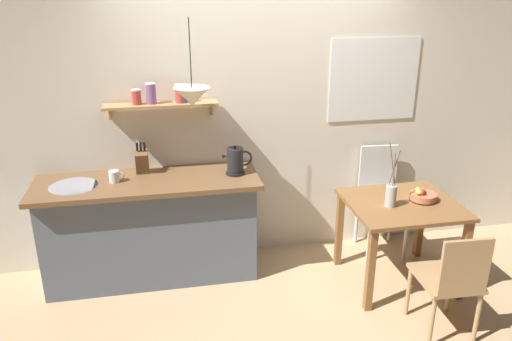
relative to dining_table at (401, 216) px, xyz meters
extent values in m
plane|color=tan|center=(-1.04, 0.16, -0.62)|extent=(14.00, 14.00, 0.00)
cube|color=silver|center=(-0.84, 0.81, 0.73)|extent=(6.80, 0.10, 2.70)
cube|color=white|center=(0.00, 0.75, 0.99)|extent=(0.83, 0.01, 0.74)
cube|color=silver|center=(0.00, 0.76, 0.99)|extent=(0.77, 0.01, 0.68)
cube|color=slate|center=(-2.04, 0.48, -0.18)|extent=(1.74, 0.52, 0.88)
cube|color=brown|center=(-2.04, 0.46, 0.28)|extent=(1.83, 0.63, 0.04)
cylinder|color=#B7BABF|center=(-2.62, 0.44, 0.29)|extent=(0.38, 0.38, 0.01)
cube|color=tan|center=(-1.89, 0.65, 0.87)|extent=(0.93, 0.18, 0.02)
cube|color=#99754C|center=(-2.31, 0.73, 0.81)|extent=(0.02, 0.06, 0.12)
cube|color=#99754C|center=(-1.47, 0.73, 0.81)|extent=(0.02, 0.06, 0.12)
cylinder|color=#BC4238|center=(-2.08, 0.65, 0.94)|extent=(0.08, 0.08, 0.11)
cylinder|color=silver|center=(-2.08, 0.65, 1.00)|extent=(0.08, 0.08, 0.01)
cylinder|color=#7F5689|center=(-1.96, 0.65, 0.96)|extent=(0.08, 0.08, 0.16)
cylinder|color=silver|center=(-1.96, 0.65, 1.05)|extent=(0.08, 0.08, 0.01)
cylinder|color=#BC4238|center=(-1.73, 0.65, 0.95)|extent=(0.09, 0.09, 0.14)
cylinder|color=silver|center=(-1.73, 0.65, 1.03)|extent=(0.09, 0.09, 0.01)
cylinder|color=#3366A3|center=(-1.71, 0.65, 0.95)|extent=(0.08, 0.08, 0.14)
cylinder|color=silver|center=(-1.71, 0.65, 1.03)|extent=(0.08, 0.08, 0.01)
cube|color=brown|center=(0.00, 0.00, 0.10)|extent=(0.89, 0.80, 0.03)
cube|color=brown|center=(-0.40, -0.35, -0.27)|extent=(0.06, 0.06, 0.71)
cube|color=brown|center=(0.40, -0.35, -0.27)|extent=(0.06, 0.06, 0.71)
cube|color=brown|center=(-0.40, 0.35, -0.27)|extent=(0.06, 0.06, 0.71)
cube|color=brown|center=(0.40, 0.35, -0.27)|extent=(0.06, 0.06, 0.71)
cube|color=tan|center=(0.04, -0.66, -0.18)|extent=(0.42, 0.45, 0.03)
cube|color=tan|center=(0.03, -0.87, 0.03)|extent=(0.35, 0.04, 0.41)
cylinder|color=tan|center=(0.22, -0.48, -0.41)|extent=(0.03, 0.03, 0.42)
cylinder|color=tan|center=(-0.12, -0.47, -0.41)|extent=(0.03, 0.03, 0.42)
cylinder|color=tan|center=(0.20, -0.86, -0.41)|extent=(0.03, 0.03, 0.42)
cylinder|color=tan|center=(-0.14, -0.84, -0.41)|extent=(0.03, 0.03, 0.42)
cube|color=silver|center=(0.08, 0.50, -0.16)|extent=(0.44, 0.46, 0.03)
cube|color=silver|center=(0.09, 0.70, 0.12)|extent=(0.36, 0.05, 0.53)
cylinder|color=silver|center=(-0.11, 0.33, -0.40)|extent=(0.03, 0.03, 0.44)
cylinder|color=silver|center=(0.24, 0.31, -0.40)|extent=(0.03, 0.03, 0.44)
cylinder|color=silver|center=(-0.08, 0.70, -0.40)|extent=(0.03, 0.03, 0.44)
cylinder|color=silver|center=(0.27, 0.67, -0.40)|extent=(0.03, 0.03, 0.44)
cylinder|color=#BC704C|center=(0.18, 0.01, 0.13)|extent=(0.10, 0.10, 0.01)
cylinder|color=#BC704C|center=(0.18, 0.01, 0.16)|extent=(0.22, 0.22, 0.05)
ellipsoid|color=yellow|center=(0.15, 0.01, 0.20)|extent=(0.13, 0.12, 0.04)
sphere|color=red|center=(0.16, -0.01, 0.20)|extent=(0.06, 0.06, 0.06)
sphere|color=#8EA84C|center=(0.14, 0.04, 0.20)|extent=(0.06, 0.06, 0.06)
cylinder|color=#B7B2A8|center=(-0.13, -0.04, 0.21)|extent=(0.09, 0.09, 0.18)
cylinder|color=brown|center=(-0.14, -0.03, 0.48)|extent=(0.07, 0.04, 0.35)
cylinder|color=brown|center=(-0.13, -0.05, 0.44)|extent=(0.01, 0.03, 0.27)
cylinder|color=brown|center=(-0.12, -0.03, 0.45)|extent=(0.07, 0.02, 0.29)
cylinder|color=black|center=(-1.31, 0.46, 0.31)|extent=(0.16, 0.16, 0.02)
cylinder|color=#232326|center=(-1.31, 0.46, 0.42)|extent=(0.14, 0.14, 0.21)
sphere|color=black|center=(-1.31, 0.46, 0.54)|extent=(0.02, 0.02, 0.02)
cone|color=#232326|center=(-1.40, 0.46, 0.46)|extent=(0.04, 0.04, 0.04)
torus|color=black|center=(-1.23, 0.46, 0.43)|extent=(0.13, 0.02, 0.13)
cube|color=brown|center=(-2.08, 0.63, 0.40)|extent=(0.11, 0.16, 0.21)
cylinder|color=black|center=(-2.11, 0.60, 0.54)|extent=(0.02, 0.04, 0.08)
cylinder|color=black|center=(-2.08, 0.60, 0.54)|extent=(0.02, 0.04, 0.08)
cylinder|color=black|center=(-2.05, 0.60, 0.54)|extent=(0.02, 0.04, 0.08)
cylinder|color=white|center=(-2.30, 0.47, 0.34)|extent=(0.08, 0.08, 0.09)
torus|color=white|center=(-2.25, 0.47, 0.35)|extent=(0.07, 0.01, 0.07)
cylinder|color=black|center=(-1.65, 0.38, 1.32)|extent=(0.01, 0.01, 0.52)
cone|color=beige|center=(-1.65, 0.38, 0.99)|extent=(0.28, 0.28, 0.14)
sphere|color=white|center=(-1.65, 0.38, 0.94)|extent=(0.04, 0.04, 0.04)
camera|label=1|loc=(-1.90, -3.44, 1.83)|focal=35.15mm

